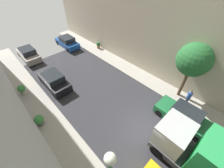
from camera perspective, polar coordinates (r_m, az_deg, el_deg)
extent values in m
plane|color=#2D2D33|center=(11.63, 14.94, -18.81)|extent=(32.00, 32.00, 0.00)
cube|color=#A8A399|center=(14.70, 26.25, -5.40)|extent=(2.00, 44.00, 0.15)
cube|color=black|center=(15.41, -22.61, 0.94)|extent=(1.76, 4.20, 0.76)
cube|color=#1E2328|center=(14.87, -23.07, 2.68)|extent=(1.56, 2.10, 0.64)
cylinder|color=black|center=(16.63, -27.03, 1.66)|extent=(0.22, 0.64, 0.64)
cylinder|color=black|center=(16.92, -22.37, 4.07)|extent=(0.22, 0.64, 0.64)
cylinder|color=black|center=(14.26, -22.43, -4.17)|extent=(0.22, 0.64, 0.64)
cylinder|color=black|center=(14.59, -17.12, -1.24)|extent=(0.22, 0.64, 0.64)
cube|color=gray|center=(21.38, -30.94, 10.08)|extent=(1.76, 4.20, 0.76)
cube|color=#1E2328|center=(20.95, -31.48, 11.52)|extent=(1.56, 2.10, 0.64)
cylinder|color=black|center=(22.77, -33.74, 10.04)|extent=(0.22, 0.64, 0.64)
cylinder|color=black|center=(22.98, -30.21, 11.78)|extent=(0.22, 0.64, 0.64)
cylinder|color=black|center=(20.02, -31.30, 7.04)|extent=(0.22, 0.64, 0.64)
cylinder|color=black|center=(20.26, -27.34, 9.01)|extent=(0.22, 0.64, 0.64)
cube|color=#1E6638|center=(12.64, 26.82, -12.10)|extent=(1.76, 4.20, 0.76)
cube|color=#1E2328|center=(12.12, 28.46, -10.48)|extent=(1.56, 2.10, 0.64)
cylinder|color=black|center=(12.51, 18.75, -11.16)|extent=(0.22, 0.64, 0.64)
cylinder|color=black|center=(13.52, 22.26, -7.22)|extent=(0.22, 0.64, 0.64)
cylinder|color=black|center=(12.31, 31.39, -18.65)|extent=(0.22, 0.64, 0.64)
cylinder|color=black|center=(13.33, 33.85, -13.96)|extent=(0.22, 0.64, 0.64)
cube|color=#194799|center=(22.45, -17.83, 15.61)|extent=(1.76, 4.20, 0.76)
cube|color=#1E2328|center=(22.04, -18.03, 17.11)|extent=(1.56, 2.10, 0.64)
cylinder|color=black|center=(23.58, -21.29, 15.42)|extent=(0.22, 0.64, 0.64)
cylinder|color=black|center=(24.13, -17.96, 16.84)|extent=(0.22, 0.64, 0.64)
cylinder|color=black|center=(20.99, -17.43, 13.09)|extent=(0.22, 0.64, 0.64)
cylinder|color=black|center=(21.61, -13.81, 14.67)|extent=(0.22, 0.64, 0.64)
cube|color=#B7B7BC|center=(9.94, 23.86, -18.15)|extent=(2.10, 1.80, 1.70)
cylinder|color=black|center=(10.60, 17.98, -24.81)|extent=(0.30, 0.96, 0.96)
cylinder|color=black|center=(11.61, 23.41, -17.76)|extent=(0.30, 0.96, 0.96)
cylinder|color=#2D334C|center=(13.96, 28.10, -6.32)|extent=(0.18, 0.18, 0.82)
cylinder|color=#2D334C|center=(14.12, 28.46, -5.83)|extent=(0.18, 0.18, 0.82)
cylinder|color=#3359B2|center=(13.56, 29.27, -4.00)|extent=(0.36, 0.36, 0.64)
sphere|color=tan|center=(13.27, 29.92, -2.62)|extent=(0.24, 0.24, 0.24)
cylinder|color=brown|center=(14.02, 27.16, 0.30)|extent=(0.29, 0.29, 2.89)
sphere|color=#23602D|center=(12.71, 30.59, 8.53)|extent=(2.68, 2.68, 2.68)
cylinder|color=brown|center=(21.01, -5.57, 14.97)|extent=(0.42, 0.42, 0.41)
sphere|color=#23602D|center=(20.82, -5.65, 16.00)|extent=(0.53, 0.53, 0.53)
cylinder|color=#B2A899|center=(15.91, -32.58, -2.77)|extent=(0.50, 0.50, 0.40)
sphere|color=#38843D|center=(15.64, -33.20, -1.55)|extent=(0.68, 0.68, 0.68)
cylinder|color=slate|center=(12.70, -27.24, -13.91)|extent=(0.49, 0.49, 0.29)
sphere|color=#38843D|center=(12.37, -27.88, -12.76)|extent=(0.72, 0.72, 0.72)
sphere|color=white|center=(5.18, -0.77, -28.37)|extent=(0.44, 0.44, 0.44)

